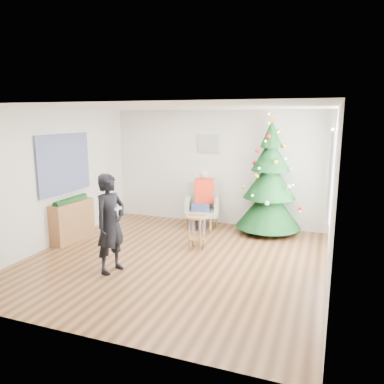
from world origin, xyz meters
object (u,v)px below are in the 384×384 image
at_px(stool, 196,232).
at_px(console, 72,221).
at_px(armchair, 202,211).
at_px(standing_man, 111,224).
at_px(christmas_tree, 270,181).

distance_m(stool, console, 2.52).
distance_m(armchair, console, 2.80).
relative_size(armchair, standing_man, 0.62).
distance_m(christmas_tree, armchair, 1.65).
relative_size(stool, armchair, 0.65).
relative_size(stool, console, 0.65).
distance_m(stool, standing_man, 1.79).
xyz_separation_m(armchair, console, (-2.14, -1.81, 0.04)).
xyz_separation_m(stool, armchair, (-0.35, 1.39, 0.03)).
bearing_deg(standing_man, console, 69.36).
bearing_deg(stool, standing_man, -121.90).
distance_m(christmas_tree, standing_man, 3.59).
bearing_deg(christmas_tree, stool, -126.99).
bearing_deg(console, stool, 14.50).
bearing_deg(stool, armchair, 104.23).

